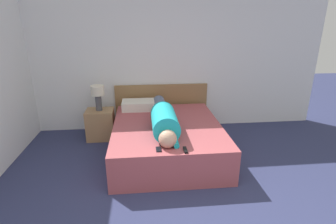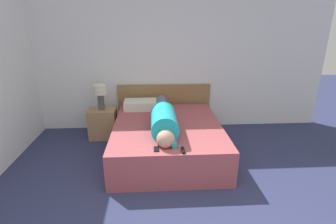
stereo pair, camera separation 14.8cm
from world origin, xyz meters
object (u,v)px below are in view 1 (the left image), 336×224
object	(u,v)px
nightstand	(101,124)
cell_phone	(159,149)
bed	(167,139)
pillow_near_headboard	(140,105)
person_lying	(164,119)
tv_remote	(185,150)
table_lamp	(98,94)

from	to	relation	value
nightstand	cell_phone	world-z (taller)	nightstand
bed	pillow_near_headboard	distance (m)	0.92
person_lying	tv_remote	distance (m)	0.75
pillow_near_headboard	tv_remote	bearing A→B (deg)	-71.29
bed	table_lamp	bearing A→B (deg)	148.55
table_lamp	tv_remote	world-z (taller)	table_lamp
nightstand	person_lying	bearing A→B (deg)	-38.77
person_lying	pillow_near_headboard	xyz separation A→B (m)	(-0.35, 0.91, -0.08)
tv_remote	cell_phone	distance (m)	0.33
nightstand	table_lamp	distance (m)	0.56
table_lamp	cell_phone	size ratio (longest dim) A/B	3.33
nightstand	cell_phone	distance (m)	1.76
bed	table_lamp	xyz separation A→B (m)	(-1.11, 0.68, 0.57)
tv_remote	nightstand	bearing A→B (deg)	128.89
nightstand	tv_remote	size ratio (longest dim) A/B	3.51
nightstand	pillow_near_headboard	distance (m)	0.76
bed	person_lying	world-z (taller)	person_lying
nightstand	cell_phone	xyz separation A→B (m)	(0.92, -1.48, 0.24)
nightstand	table_lamp	xyz separation A→B (m)	(-0.00, 0.00, 0.56)
tv_remote	cell_phone	size ratio (longest dim) A/B	1.15
table_lamp	person_lying	bearing A→B (deg)	-38.77
pillow_near_headboard	tv_remote	xyz separation A→B (m)	(0.55, -1.62, -0.06)
bed	person_lying	bearing A→B (deg)	-111.88
tv_remote	cell_phone	bearing A→B (deg)	169.39
bed	nightstand	size ratio (longest dim) A/B	3.67
pillow_near_headboard	tv_remote	world-z (taller)	pillow_near_headboard
tv_remote	table_lamp	bearing A→B (deg)	128.89
table_lamp	cell_phone	world-z (taller)	table_lamp
table_lamp	tv_remote	size ratio (longest dim) A/B	2.89
bed	cell_phone	bearing A→B (deg)	-102.74
cell_phone	bed	bearing A→B (deg)	77.26
pillow_near_headboard	table_lamp	bearing A→B (deg)	-173.65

